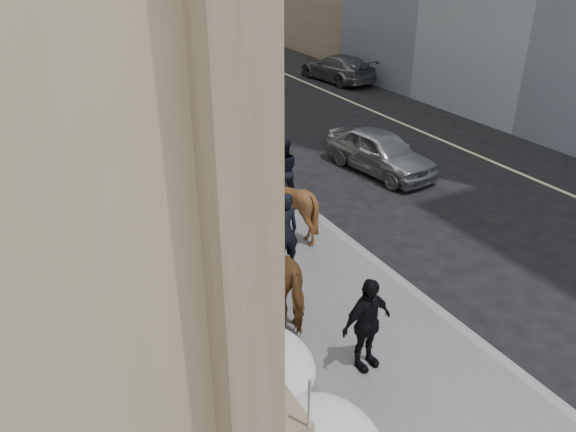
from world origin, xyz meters
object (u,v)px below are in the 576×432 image
(mounted_horse_right, at_px, (285,197))
(car_grey, at_px, (337,68))
(pedestrian, at_px, (367,324))
(car_silver, at_px, (380,151))
(mounted_horse_left, at_px, (287,265))

(mounted_horse_right, distance_m, car_grey, 18.19)
(pedestrian, relative_size, car_silver, 0.44)
(car_silver, bearing_deg, mounted_horse_right, -159.42)
(pedestrian, relative_size, car_grey, 0.38)
(mounted_horse_right, xyz_separation_m, pedestrian, (-1.10, -5.27, -0.13))
(pedestrian, xyz_separation_m, car_grey, (11.99, 19.82, -0.33))
(mounted_horse_right, relative_size, car_grey, 0.52)
(car_silver, bearing_deg, car_grey, 56.94)
(mounted_horse_right, bearing_deg, car_silver, -133.04)
(mounted_horse_left, height_order, pedestrian, mounted_horse_left)
(car_silver, bearing_deg, mounted_horse_left, -146.38)
(mounted_horse_right, bearing_deg, pedestrian, 97.72)
(mounted_horse_left, distance_m, car_silver, 8.61)
(mounted_horse_left, xyz_separation_m, pedestrian, (0.41, -2.30, -0.10))
(pedestrian, distance_m, car_silver, 9.99)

